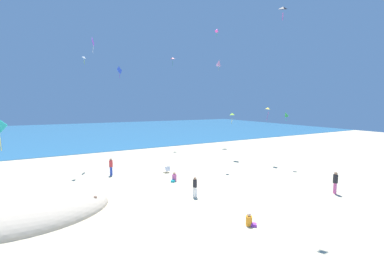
{
  "coord_description": "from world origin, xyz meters",
  "views": [
    {
      "loc": [
        -8.39,
        -10.4,
        6.54
      ],
      "look_at": [
        0.0,
        5.39,
        4.83
      ],
      "focal_mm": 21.68,
      "sensor_mm": 36.0,
      "label": 1
    }
  ],
  "objects": [
    {
      "name": "kite_pink",
      "position": [
        13.96,
        22.22,
        13.62
      ],
      "size": [
        1.16,
        1.12,
        1.66
      ],
      "rotation": [
        0.0,
        0.0,
        4.21
      ],
      "color": "pink"
    },
    {
      "name": "person_0",
      "position": [
        8.88,
        -0.62,
        0.97
      ],
      "size": [
        0.46,
        0.46,
        1.67
      ],
      "rotation": [
        0.0,
        0.0,
        2.55
      ],
      "color": "#D8599E",
      "rests_on": "ground_plane"
    },
    {
      "name": "kite_green",
      "position": [
        11.87,
        6.55,
        5.64
      ],
      "size": [
        0.67,
        0.57,
        1.04
      ],
      "rotation": [
        0.0,
        0.0,
        1.23
      ],
      "color": "green"
    },
    {
      "name": "ground_plane",
      "position": [
        0.0,
        10.0,
        0.0
      ],
      "size": [
        120.0,
        120.0,
        0.0
      ],
      "primitive_type": "plane",
      "color": "beige"
    },
    {
      "name": "dune_mound",
      "position": [
        -10.75,
        6.19,
        0.0
      ],
      "size": [
        9.0,
        6.3,
        2.46
      ],
      "primitive_type": "ellipsoid",
      "color": "beige",
      "rests_on": "ground_plane"
    },
    {
      "name": "kite_magenta",
      "position": [
        6.75,
        12.11,
        15.05
      ],
      "size": [
        0.64,
        0.57,
        0.98
      ],
      "rotation": [
        0.0,
        0.0,
        5.21
      ],
      "color": "#DB3DA8"
    },
    {
      "name": "kite_purple",
      "position": [
        -5.66,
        18.48,
        13.67
      ],
      "size": [
        0.29,
        1.02,
        1.78
      ],
      "rotation": [
        0.0,
        0.0,
        1.18
      ],
      "color": "purple"
    },
    {
      "name": "ocean_water",
      "position": [
        0.0,
        53.92,
        0.03
      ],
      "size": [
        120.0,
        60.0,
        0.05
      ],
      "primitive_type": "cube",
      "color": "teal",
      "rests_on": "ground_plane"
    },
    {
      "name": "kite_white",
      "position": [
        -6.76,
        15.86,
        11.42
      ],
      "size": [
        0.37,
        0.45,
        0.84
      ],
      "rotation": [
        0.0,
        0.0,
        4.62
      ],
      "color": "white"
    },
    {
      "name": "person_2",
      "position": [
        -0.63,
        3.76,
        0.84
      ],
      "size": [
        0.41,
        0.41,
        1.46
      ],
      "rotation": [
        0.0,
        0.0,
        0.8
      ],
      "color": "white",
      "rests_on": "ground_plane"
    },
    {
      "name": "kite_red",
      "position": [
        6.4,
        23.97,
        13.99
      ],
      "size": [
        0.66,
        0.71,
        1.4
      ],
      "rotation": [
        0.0,
        0.0,
        2.13
      ],
      "color": "red"
    },
    {
      "name": "kite_lime",
      "position": [
        9.4,
        12.56,
        5.53
      ],
      "size": [
        0.62,
        0.8,
        1.39
      ],
      "rotation": [
        0.0,
        0.0,
        4.57
      ],
      "color": "#99DB33"
    },
    {
      "name": "person_5",
      "position": [
        -7.1,
        5.31,
        0.28
      ],
      "size": [
        0.66,
        0.46,
        0.75
      ],
      "rotation": [
        0.0,
        0.0,
        6.03
      ],
      "color": "green",
      "rests_on": "ground_plane"
    },
    {
      "name": "kite_blue",
      "position": [
        -1.46,
        25.73,
        11.83
      ],
      "size": [
        0.9,
        0.81,
        1.74
      ],
      "rotation": [
        0.0,
        0.0,
        4.09
      ],
      "color": "blue"
    },
    {
      "name": "beach_chair_near_camera",
      "position": [
        -0.14,
        10.37,
        0.3
      ],
      "size": [
        0.64,
        0.69,
        0.63
      ],
      "rotation": [
        0.0,
        0.0,
        1.75
      ],
      "color": "white",
      "rests_on": "ground_plane"
    },
    {
      "name": "person_4",
      "position": [
        0.09,
        -1.18,
        0.27
      ],
      "size": [
        0.64,
        0.64,
        0.74
      ],
      "rotation": [
        0.0,
        0.0,
        5.49
      ],
      "color": "orange",
      "rests_on": "ground_plane"
    },
    {
      "name": "kite_black",
      "position": [
        2.95,
        -0.42,
        12.24
      ],
      "size": [
        0.5,
        0.46,
        0.78
      ],
      "rotation": [
        0.0,
        0.0,
        5.77
      ],
      "color": "black"
    },
    {
      "name": "person_3",
      "position": [
        -0.55,
        7.69,
        0.3
      ],
      "size": [
        0.7,
        0.69,
        0.81
      ],
      "rotation": [
        0.0,
        0.0,
        3.9
      ],
      "color": "#D8599E",
      "rests_on": "ground_plane"
    },
    {
      "name": "kite_yellow",
      "position": [
        11.58,
        8.82,
        6.25
      ],
      "size": [
        0.66,
        0.73,
        1.53
      ],
      "rotation": [
        0.0,
        0.0,
        1.1
      ],
      "color": "yellow"
    },
    {
      "name": "beach_chair_far_left",
      "position": [
        -9.95,
        7.57,
        0.27
      ],
      "size": [
        0.7,
        0.61,
        0.56
      ],
      "rotation": [
        0.0,
        0.0,
        6.22
      ],
      "color": "#2D9956",
      "rests_on": "ground_plane"
    },
    {
      "name": "person_1",
      "position": [
        -5.12,
        12.01,
        0.95
      ],
      "size": [
        0.46,
        0.46,
        1.65
      ],
      "rotation": [
        0.0,
        0.0,
        2.43
      ],
      "color": "blue",
      "rests_on": "ground_plane"
    }
  ]
}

